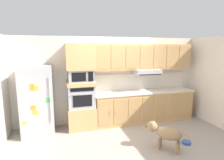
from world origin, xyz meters
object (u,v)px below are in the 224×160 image
at_px(built_in_oven, 81,96).
at_px(microwave, 81,76).
at_px(screwdriver, 116,93).
at_px(dog, 165,132).
at_px(refrigerator, 38,100).
at_px(dog_food_bowl, 186,142).

bearing_deg(built_in_oven, microwave, -0.77).
bearing_deg(screwdriver, dog, -67.78).
height_order(refrigerator, dog, refrigerator).
bearing_deg(dog, built_in_oven, -0.05).
bearing_deg(dog_food_bowl, dog, -174.29).
relative_size(screwdriver, dog_food_bowl, 0.83).
relative_size(built_in_oven, dog_food_bowl, 3.50).
distance_m(refrigerator, dog, 3.15).
bearing_deg(built_in_oven, refrigerator, -176.48).
relative_size(refrigerator, microwave, 2.73).
height_order(refrigerator, built_in_oven, refrigerator).
bearing_deg(dog, microwave, -0.05).
height_order(dog, dog_food_bowl, dog).
relative_size(refrigerator, dog, 2.40).
xyz_separation_m(refrigerator, built_in_oven, (1.10, 0.07, 0.02)).
bearing_deg(dog_food_bowl, refrigerator, 155.92).
distance_m(built_in_oven, dog_food_bowl, 2.84).
xyz_separation_m(built_in_oven, dog_food_bowl, (2.21, -1.55, -0.87)).
relative_size(refrigerator, built_in_oven, 2.51).
xyz_separation_m(dog, dog_food_bowl, (0.61, 0.06, -0.35)).
distance_m(refrigerator, dog_food_bowl, 3.73).
bearing_deg(microwave, refrigerator, -176.48).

